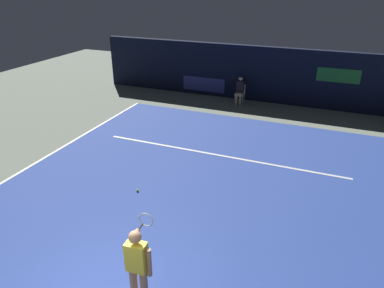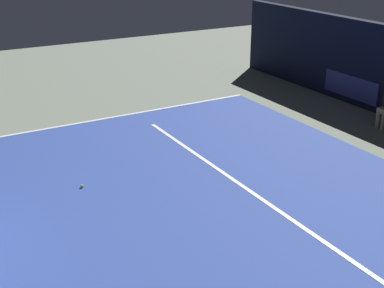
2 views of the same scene
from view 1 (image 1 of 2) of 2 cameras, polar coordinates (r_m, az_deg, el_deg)
ground_plane at (r=10.58m, az=0.82°, el=-6.45°), size 32.86×32.86×0.00m
court_surface at (r=10.57m, az=0.82°, el=-6.42°), size 10.78×11.58×0.01m
line_sideline_right at (r=13.23m, az=-21.23°, el=-1.39°), size 0.10×11.58×0.01m
line_service at (r=12.24m, az=4.30°, el=-1.78°), size 8.41×0.10×0.01m
back_wall at (r=17.67m, az=11.09°, el=10.74°), size 16.61×0.33×2.60m
tennis_player at (r=6.64m, az=-8.54°, el=-18.38°), size 0.66×0.93×1.73m
line_judge_on_chair at (r=17.22m, az=7.58°, el=8.49°), size 0.46×0.54×1.32m
tennis_ball at (r=10.34m, az=-8.60°, el=-7.26°), size 0.07×0.07×0.07m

